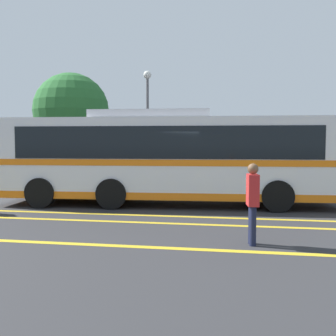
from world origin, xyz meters
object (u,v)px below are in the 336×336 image
(street_lamp, at_px, (148,110))
(tree_0, at_px, (71,111))
(transit_bus, at_px, (168,156))
(pedestrian_1, at_px, (253,199))
(parked_car_1, at_px, (92,172))

(street_lamp, bearing_deg, tree_0, 153.17)
(tree_0, bearing_deg, street_lamp, -26.83)
(transit_bus, bearing_deg, pedestrian_1, 24.29)
(parked_car_1, xyz_separation_m, street_lamp, (2.19, 2.25, 3.04))
(pedestrian_1, distance_m, tree_0, 17.50)
(parked_car_1, bearing_deg, street_lamp, -40.04)
(pedestrian_1, height_order, tree_0, tree_0)
(transit_bus, distance_m, tree_0, 11.81)
(tree_0, bearing_deg, transit_bus, -50.48)
(transit_bus, height_order, pedestrian_1, transit_bus)
(parked_car_1, distance_m, street_lamp, 4.37)
(tree_0, bearing_deg, pedestrian_1, -54.37)
(transit_bus, height_order, tree_0, tree_0)
(street_lamp, relative_size, tree_0, 0.92)
(street_lamp, bearing_deg, transit_bus, -71.45)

